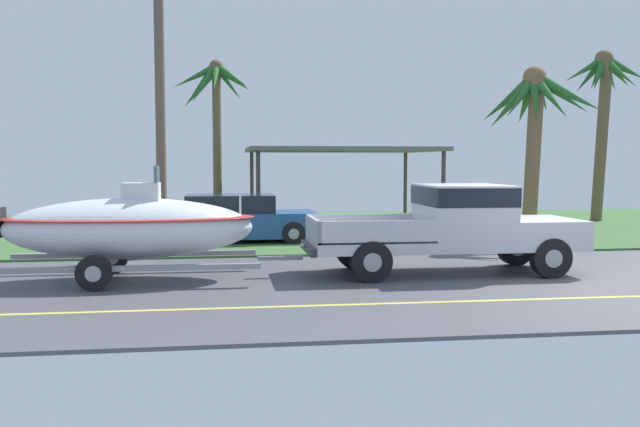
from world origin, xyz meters
The scene contains 9 objects.
ground centered at (0.00, 8.38, -0.01)m, with size 36.00×22.00×0.11m.
pickup_truck_towing centered at (-1.33, 1.11, 1.03)m, with size 5.81×2.00×1.84m.
boat_on_trailer centered at (-8.07, 1.11, 1.04)m, with size 6.09×2.33×2.24m.
parked_sedan_near centered at (-5.87, 7.10, 0.67)m, with size 4.41×1.85×1.38m.
carport_awning centered at (-2.12, 11.51, 2.67)m, with size 6.52×5.27×2.80m.
palm_tree_near_left centered at (2.44, 5.88, 3.71)m, with size 3.04×3.39×4.99m.
palm_tree_near_right centered at (-6.47, 13.36, 4.70)m, with size 2.97×2.89×6.05m.
palm_tree_mid centered at (8.00, 11.85, 4.81)m, with size 3.02×3.29×6.49m.
utility_pole centered at (-7.71, 4.47, 4.38)m, with size 0.24×1.80×8.46m.
Camera 1 is at (-6.25, -12.79, 2.33)m, focal length 39.14 mm.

